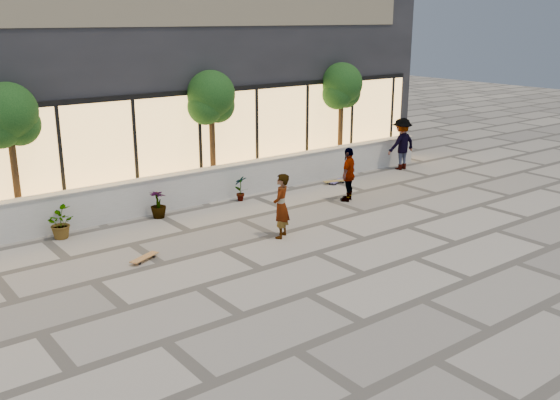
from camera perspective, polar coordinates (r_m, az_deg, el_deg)
ground at (r=12.99m, az=2.52°, el=-8.53°), size 80.00×80.00×0.00m
planter_wall at (r=18.39m, az=-11.59°, el=0.45°), size 22.00×0.42×1.04m
retail_building at (r=22.82m, az=-18.41°, el=12.51°), size 24.00×9.17×8.50m
shrub_c at (r=16.92m, az=-19.56°, el=-2.00°), size 0.68×0.77×0.81m
shrub_d at (r=17.90m, az=-11.08°, el=-0.36°), size 0.64×0.64×0.81m
shrub_e at (r=19.24m, az=-3.63°, el=1.10°), size 0.46×0.35×0.81m
tree_midwest at (r=17.37m, az=-23.58°, el=6.81°), size 1.60×1.50×3.92m
tree_mideast at (r=19.67m, az=-6.31°, el=9.04°), size 1.60×1.50×3.92m
tree_east at (r=22.99m, az=5.65°, el=10.11°), size 1.60×1.50×3.92m
skater_center at (r=15.88m, az=0.11°, el=-0.55°), size 0.73×0.69×1.69m
skater_right_near at (r=19.22m, az=6.28°, el=2.35°), size 1.05×0.84×1.67m
skater_right_far at (r=23.61m, az=11.05°, el=5.06°), size 1.24×0.73×1.91m
skateboard_center at (r=14.93m, az=-12.30°, el=-5.16°), size 0.83×0.53×0.10m
skateboard_right_near at (r=21.37m, az=5.08°, el=1.73°), size 0.87×0.44×0.10m
skateboard_right_far at (r=21.42m, az=5.23°, el=1.73°), size 0.75×0.45×0.09m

